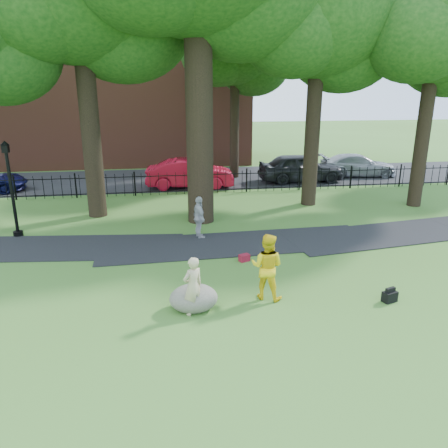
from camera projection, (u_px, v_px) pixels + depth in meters
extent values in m
plane|color=#406A25|center=(226.00, 293.00, 12.25)|extent=(120.00, 120.00, 0.00)
cube|color=black|center=(236.00, 244.00, 16.07)|extent=(36.07, 3.85, 0.03)
cube|color=black|center=(187.00, 179.00, 27.33)|extent=(80.00, 7.00, 0.02)
cube|color=black|center=(192.00, 175.00, 23.26)|extent=(44.00, 0.04, 0.04)
cube|color=black|center=(192.00, 190.00, 23.51)|extent=(44.00, 0.04, 0.04)
cube|color=brown|center=(124.00, 80.00, 32.49)|extent=(18.00, 8.00, 12.00)
cylinder|color=black|center=(199.00, 94.00, 17.26)|extent=(1.10, 1.10, 10.50)
cylinder|color=black|center=(89.00, 111.00, 18.25)|extent=(0.80, 0.80, 9.10)
ellipsoid|color=#10380F|center=(124.00, 23.00, 18.27)|extent=(5.76, 5.76, 4.90)
ellipsoid|color=#10380F|center=(36.00, 0.00, 16.15)|extent=(5.40, 5.40, 4.59)
cylinder|color=black|center=(313.00, 117.00, 20.24)|extent=(0.70, 0.70, 8.40)
ellipsoid|color=#10380F|center=(320.00, 11.00, 18.90)|extent=(6.60, 6.60, 5.61)
ellipsoid|color=#10380F|center=(342.00, 43.00, 20.25)|extent=(5.28, 5.28, 4.49)
ellipsoid|color=#10380F|center=(294.00, 27.00, 18.31)|extent=(4.95, 4.95, 4.21)
cylinder|color=black|center=(425.00, 121.00, 20.06)|extent=(0.64, 0.64, 8.05)
ellipsoid|color=#10380F|center=(439.00, 20.00, 18.77)|extent=(6.20, 6.20, 5.27)
ellipsoid|color=#10380F|center=(418.00, 35.00, 18.22)|extent=(4.65, 4.65, 3.95)
imported|color=tan|center=(193.00, 286.00, 10.92)|extent=(0.68, 0.61, 1.55)
imported|color=yellow|center=(267.00, 267.00, 11.74)|extent=(1.12, 1.05, 1.84)
imported|color=#A0A0A4|center=(199.00, 218.00, 16.46)|extent=(0.63, 1.03, 1.63)
ellipsoid|color=#6C655A|center=(194.00, 296.00, 11.29)|extent=(1.49, 1.29, 0.74)
cylinder|color=black|center=(12.00, 196.00, 16.43)|extent=(0.12, 0.12, 3.24)
cylinder|color=black|center=(18.00, 234.00, 16.89)|extent=(0.36, 0.36, 0.20)
cube|color=black|center=(5.00, 148.00, 15.89)|extent=(0.23, 0.23, 0.30)
cone|color=black|center=(4.00, 143.00, 15.83)|extent=(0.32, 0.32, 0.16)
cube|color=black|center=(390.00, 297.00, 11.76)|extent=(0.44, 0.35, 0.29)
cube|color=maroon|center=(244.00, 258.00, 14.47)|extent=(0.40, 0.33, 0.24)
imported|color=#B00D24|center=(190.00, 174.00, 24.73)|extent=(5.03, 2.05, 1.62)
imported|color=black|center=(301.00, 168.00, 26.27)|extent=(5.02, 2.02, 1.71)
imported|color=#95989D|center=(358.00, 165.00, 27.95)|extent=(5.01, 2.44, 1.40)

